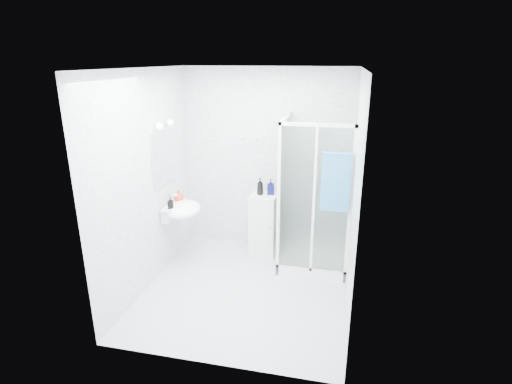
% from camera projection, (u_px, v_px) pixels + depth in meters
% --- Properties ---
extents(room, '(2.40, 2.60, 2.60)m').
position_uv_depth(room, '(245.00, 189.00, 4.49)').
color(room, white).
rests_on(room, ground).
extents(shower_enclosure, '(0.90, 0.95, 2.00)m').
position_uv_depth(shower_enclosure, '(308.00, 235.00, 5.34)').
color(shower_enclosure, white).
rests_on(shower_enclosure, ground).
extents(wall_basin, '(0.46, 0.56, 0.35)m').
position_uv_depth(wall_basin, '(181.00, 210.00, 5.27)').
color(wall_basin, white).
rests_on(wall_basin, ground).
extents(mirror, '(0.02, 0.60, 0.70)m').
position_uv_depth(mirror, '(163.00, 157.00, 5.09)').
color(mirror, white).
rests_on(mirror, room).
extents(vanity_lights, '(0.10, 0.40, 0.08)m').
position_uv_depth(vanity_lights, '(165.00, 124.00, 4.95)').
color(vanity_lights, silver).
rests_on(vanity_lights, room).
extents(wall_hooks, '(0.23, 0.06, 0.03)m').
position_uv_depth(wall_hooks, '(249.00, 139.00, 5.61)').
color(wall_hooks, silver).
rests_on(wall_hooks, room).
extents(storage_cabinet, '(0.39, 0.41, 0.89)m').
position_uv_depth(storage_cabinet, '(264.00, 224.00, 5.70)').
color(storage_cabinet, silver).
rests_on(storage_cabinet, ground).
extents(hand_towel, '(0.33, 0.05, 0.71)m').
position_uv_depth(hand_towel, '(336.00, 181.00, 4.61)').
color(hand_towel, teal).
rests_on(hand_towel, shower_enclosure).
extents(shampoo_bottle_a, '(0.12, 0.12, 0.24)m').
position_uv_depth(shampoo_bottle_a, '(260.00, 186.00, 5.53)').
color(shampoo_bottle_a, black).
rests_on(shampoo_bottle_a, storage_cabinet).
extents(shampoo_bottle_b, '(0.12, 0.12, 0.22)m').
position_uv_depth(shampoo_bottle_b, '(271.00, 187.00, 5.55)').
color(shampoo_bottle_b, '#0B0C44').
rests_on(shampoo_bottle_b, storage_cabinet).
extents(soap_dispenser_orange, '(0.15, 0.15, 0.16)m').
position_uv_depth(soap_dispenser_orange, '(179.00, 196.00, 5.35)').
color(soap_dispenser_orange, red).
rests_on(soap_dispenser_orange, wall_basin).
extents(soap_dispenser_black, '(0.09, 0.09, 0.15)m').
position_uv_depth(soap_dispenser_black, '(171.00, 203.00, 5.10)').
color(soap_dispenser_black, black).
rests_on(soap_dispenser_black, wall_basin).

